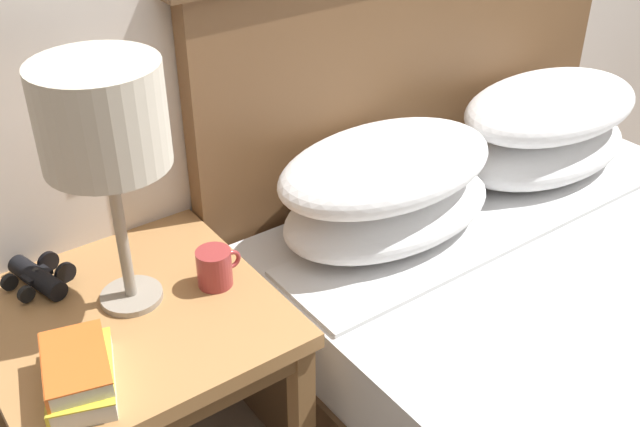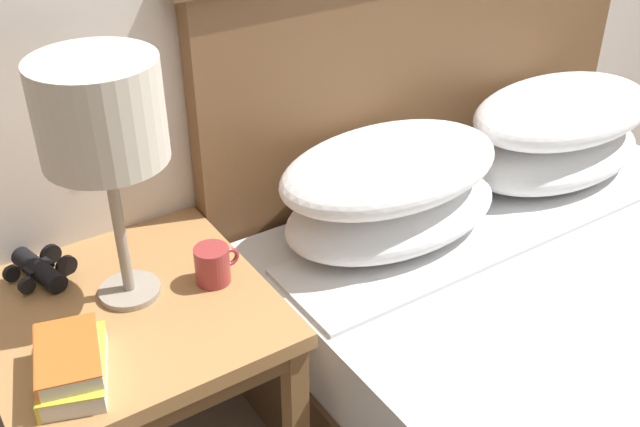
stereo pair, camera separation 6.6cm
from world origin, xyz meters
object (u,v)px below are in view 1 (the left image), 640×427
(bed, at_px, (639,371))
(nightstand, at_px, (133,341))
(binoculars_pair, at_px, (38,277))
(coffee_mug, at_px, (215,268))
(table_lamp, at_px, (102,121))
(book_on_nightstand, at_px, (80,378))
(book_stacked_on_top, at_px, (74,364))

(bed, bearing_deg, nightstand, 149.72)
(nightstand, bearing_deg, binoculars_pair, 120.83)
(binoculars_pair, distance_m, coffee_mug, 0.38)
(binoculars_pair, bearing_deg, table_lamp, -48.09)
(bed, distance_m, coffee_mug, 1.04)
(book_on_nightstand, bearing_deg, nightstand, 43.87)
(nightstand, xyz_separation_m, binoculars_pair, (-0.12, 0.20, 0.10))
(binoculars_pair, bearing_deg, bed, -34.91)
(nightstand, bearing_deg, coffee_mug, -6.06)
(bed, distance_m, binoculars_pair, 1.40)
(book_on_nightstand, xyz_separation_m, coffee_mug, (0.35, 0.13, 0.02))
(nightstand, distance_m, book_on_nightstand, 0.23)
(nightstand, distance_m, binoculars_pair, 0.25)
(nightstand, xyz_separation_m, book_on_nightstand, (-0.15, -0.15, 0.10))
(nightstand, xyz_separation_m, book_stacked_on_top, (-0.16, -0.15, 0.14))
(book_on_nightstand, relative_size, book_stacked_on_top, 1.16)
(book_stacked_on_top, distance_m, coffee_mug, 0.38)
(nightstand, bearing_deg, book_on_nightstand, -136.13)
(binoculars_pair, height_order, coffee_mug, coffee_mug)
(table_lamp, relative_size, coffee_mug, 5.07)
(nightstand, distance_m, bed, 1.18)
(bed, relative_size, table_lamp, 3.74)
(table_lamp, xyz_separation_m, coffee_mug, (0.17, -0.06, -0.37))
(bed, height_order, binoculars_pair, bed)
(book_stacked_on_top, xyz_separation_m, coffee_mug, (0.35, 0.13, -0.02))
(book_on_nightstand, relative_size, binoculars_pair, 1.42)
(book_stacked_on_top, bearing_deg, table_lamp, 45.29)
(coffee_mug, bearing_deg, book_on_nightstand, -160.06)
(book_on_nightstand, distance_m, book_stacked_on_top, 0.04)
(nightstand, xyz_separation_m, coffee_mug, (0.20, -0.02, 0.12))
(nightstand, height_order, binoculars_pair, binoculars_pair)
(table_lamp, xyz_separation_m, book_on_nightstand, (-0.18, -0.18, -0.39))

